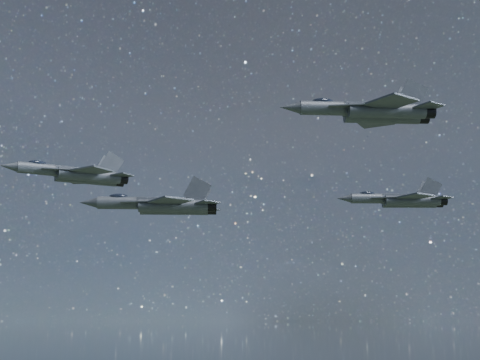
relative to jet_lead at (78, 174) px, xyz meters
name	(u,v)px	position (x,y,z in m)	size (l,w,h in m)	color
jet_lead	(78,174)	(0.00, 0.00, 0.00)	(15.87, 11.09, 4.00)	#373D45
jet_left	(162,205)	(12.27, 7.78, -1.85)	(19.86, 13.42, 5.00)	#373D45
jet_right	(372,111)	(24.56, -28.22, 1.99)	(15.37, 10.43, 3.86)	#373D45
jet_slot	(402,200)	(42.00, -5.43, -1.68)	(15.17, 10.18, 3.83)	#373D45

